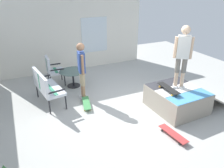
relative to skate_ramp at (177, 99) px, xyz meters
name	(u,v)px	position (x,y,z in m)	size (l,w,h in m)	color
ground_plane	(128,109)	(0.60, 1.24, -0.36)	(12.00, 12.00, 0.10)	#B2B2AD
house_facade	(72,35)	(4.40, 1.72, 1.09)	(0.23, 6.00, 2.80)	white
skate_ramp	(177,99)	(0.00, 0.00, 0.00)	(1.46, 2.17, 0.62)	gray
patio_bench	(45,85)	(1.83, 3.31, 0.31)	(1.32, 0.72, 1.02)	black
patio_chair_near_house	(52,68)	(3.15, 2.87, 0.30)	(0.63, 0.57, 1.02)	black
patio_table	(73,75)	(2.70, 2.26, 0.09)	(0.90, 0.90, 0.57)	black
person_watching	(82,67)	(1.73, 2.23, 0.72)	(0.48, 0.27, 1.76)	silver
person_skater	(183,53)	(0.09, -0.05, 1.31)	(0.36, 0.40, 1.71)	silver
skateboard_by_bench	(86,103)	(1.24, 2.30, -0.23)	(0.82, 0.38, 0.10)	#3F8C4C
skateboard_spare	(173,134)	(-0.99, 0.93, -0.23)	(0.82, 0.28, 0.10)	#B23838
skateboard_on_ramp	(168,88)	(0.02, 0.36, 0.40)	(0.81, 0.23, 0.10)	black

